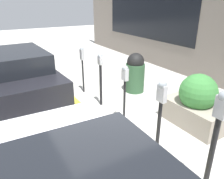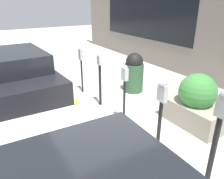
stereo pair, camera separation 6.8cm
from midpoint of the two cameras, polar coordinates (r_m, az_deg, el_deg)
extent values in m
plane|color=beige|center=(5.01, -1.01, -10.14)|extent=(40.00, 40.00, 0.00)
cube|color=gold|center=(4.97, -1.83, -10.19)|extent=(19.00, 0.16, 0.04)
cube|color=black|center=(10.26, 9.06, 20.33)|extent=(5.70, 0.02, 2.59)
cylinder|color=black|center=(3.58, 24.97, -15.41)|extent=(0.08, 0.08, 1.24)
cube|color=#B7B7BC|center=(3.19, 27.21, -4.16)|extent=(0.16, 0.09, 0.31)
sphere|color=gray|center=(3.13, 27.71, -1.59)|extent=(0.14, 0.14, 0.14)
cylinder|color=black|center=(4.19, 12.55, -9.49)|extent=(0.07, 0.07, 1.04)
cube|color=#B7B7BC|center=(3.88, 13.37, -1.00)|extent=(0.18, 0.09, 0.31)
sphere|color=gray|center=(3.82, 13.57, 1.15)|extent=(0.15, 0.15, 0.15)
cylinder|color=black|center=(5.01, 3.64, -3.27)|extent=(0.05, 0.05, 1.06)
cube|color=#B7B7BC|center=(4.76, 3.83, 3.96)|extent=(0.16, 0.09, 0.27)
sphere|color=gray|center=(4.72, 3.87, 5.53)|extent=(0.13, 0.13, 0.13)
cylinder|color=black|center=(5.85, -2.61, 1.12)|extent=(0.07, 0.07, 1.15)
cube|color=#B7B7BC|center=(5.64, -2.73, 7.65)|extent=(0.15, 0.09, 0.23)
sphere|color=gray|center=(5.61, -2.75, 8.80)|extent=(0.13, 0.13, 0.13)
cylinder|color=black|center=(6.78, -7.27, 3.49)|extent=(0.05, 0.05, 1.04)
cube|color=#B7B7BC|center=(6.59, -7.56, 9.06)|extent=(0.15, 0.09, 0.31)
sphere|color=gray|center=(6.56, -7.63, 10.38)|extent=(0.13, 0.13, 0.13)
cube|color=gray|center=(5.41, 21.12, -5.93)|extent=(1.42, 0.84, 0.53)
sphere|color=#387A38|center=(5.19, 21.93, -0.71)|extent=(0.83, 0.83, 0.83)
cylinder|color=black|center=(3.71, -1.54, -17.04)|extent=(0.68, 0.21, 0.68)
cube|color=black|center=(6.95, -23.93, 2.96)|extent=(4.20, 2.11, 0.59)
cube|color=black|center=(6.65, -24.46, 6.98)|extent=(2.21, 1.80, 0.50)
cylinder|color=black|center=(8.37, -18.84, 4.65)|extent=(0.63, 0.23, 0.63)
cylinder|color=black|center=(6.03, -13.37, -1.50)|extent=(0.63, 0.23, 0.63)
cylinder|color=#2D5133|center=(6.85, 6.28, 3.05)|extent=(0.59, 0.59, 0.88)
sphere|color=black|center=(6.70, 6.47, 7.22)|extent=(0.53, 0.53, 0.53)
camera|label=1|loc=(0.03, 90.42, -0.17)|focal=35.00mm
camera|label=2|loc=(0.03, -89.58, 0.17)|focal=35.00mm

